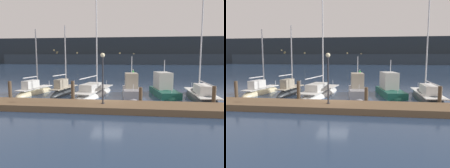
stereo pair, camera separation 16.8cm
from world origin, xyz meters
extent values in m
plane|color=navy|center=(0.00, 0.00, 0.00)|extent=(400.00, 400.00, 0.00)
cube|color=brown|center=(0.00, -2.10, 0.23)|extent=(24.05, 2.80, 0.45)
cylinder|color=#4C3D2D|center=(-8.12, -0.45, 0.88)|extent=(0.28, 0.28, 1.77)
cylinder|color=#4C3D2D|center=(-2.71, -0.45, 0.93)|extent=(0.28, 0.28, 1.86)
cylinder|color=#4C3D2D|center=(2.71, -0.45, 0.72)|extent=(0.28, 0.28, 1.44)
cylinder|color=#4C3D2D|center=(8.12, -0.45, 0.81)|extent=(0.28, 0.28, 1.62)
ellipsoid|color=beige|center=(-8.10, 3.91, 0.00)|extent=(2.28, 5.80, 1.27)
cube|color=silver|center=(-8.10, 3.91, 0.59)|extent=(1.91, 4.87, 0.08)
cube|color=silver|center=(-8.22, 3.24, 1.04)|extent=(1.10, 1.92, 0.82)
cylinder|color=silver|center=(-8.03, 4.35, 3.60)|extent=(0.12, 0.12, 6.02)
cylinder|color=silver|center=(-8.21, 3.26, 1.76)|extent=(0.46, 2.20, 0.09)
cylinder|color=silver|center=(-7.67, 6.47, 0.84)|extent=(0.04, 0.04, 0.50)
ellipsoid|color=#2D3338|center=(-5.01, 4.05, 0.00)|extent=(1.99, 5.17, 1.24)
cube|color=#A39984|center=(-5.01, 4.05, 0.68)|extent=(1.67, 4.34, 0.08)
cube|color=#A39984|center=(-5.10, 3.45, 1.15)|extent=(0.97, 1.71, 0.87)
cylinder|color=silver|center=(-4.94, 4.44, 3.80)|extent=(0.12, 0.12, 6.25)
cylinder|color=silver|center=(-5.14, 3.20, 2.00)|extent=(0.49, 2.49, 0.09)
cylinder|color=silver|center=(-4.64, 6.33, 0.93)|extent=(0.04, 0.04, 0.50)
ellipsoid|color=white|center=(-1.83, 3.95, 0.00)|extent=(3.41, 8.71, 1.23)
cube|color=silver|center=(-1.83, 3.95, 0.58)|extent=(2.86, 7.32, 0.08)
cube|color=silver|center=(-2.00, 2.95, 0.94)|extent=(1.66, 2.88, 0.64)
cylinder|color=silver|center=(-1.72, 4.62, 5.18)|extent=(0.12, 0.12, 9.20)
cylinder|color=silver|center=(-2.06, 2.54, 1.89)|extent=(0.77, 4.18, 0.09)
cylinder|color=silver|center=(-1.20, 7.81, 0.83)|extent=(0.04, 0.04, 0.50)
ellipsoid|color=gray|center=(1.88, 3.09, 0.00)|extent=(2.19, 4.86, 1.14)
cube|color=gray|center=(1.88, 3.09, 0.44)|extent=(2.01, 4.38, 0.87)
cube|color=#A39984|center=(1.82, 3.56, 1.56)|extent=(1.37, 2.18, 1.37)
cube|color=black|center=(1.72, 4.49, 1.76)|extent=(1.03, 0.38, 0.61)
cylinder|color=silver|center=(1.87, 3.18, 3.04)|extent=(0.07, 0.07, 1.59)
cylinder|color=silver|center=(2.10, 1.13, 1.17)|extent=(0.04, 0.04, 0.60)
ellipsoid|color=#195647|center=(5.03, 4.42, 0.00)|extent=(2.92, 5.92, 1.37)
cube|color=#195647|center=(5.03, 4.42, 0.31)|extent=(2.67, 5.33, 0.62)
cube|color=silver|center=(4.93, 4.98, 1.44)|extent=(1.76, 2.68, 1.64)
cube|color=black|center=(4.74, 6.10, 1.69)|extent=(1.23, 0.50, 0.73)
cylinder|color=silver|center=(5.01, 4.53, 2.88)|extent=(0.07, 0.07, 1.23)
cylinder|color=silver|center=(5.42, 2.08, 0.92)|extent=(0.04, 0.04, 0.60)
ellipsoid|color=#2D3338|center=(8.11, 3.04, 0.00)|extent=(2.15, 7.98, 1.65)
cube|color=silver|center=(8.11, 3.04, 0.57)|extent=(1.80, 6.70, 0.08)
cube|color=silver|center=(8.10, 2.09, 1.01)|extent=(1.26, 2.56, 0.80)
cylinder|color=silver|center=(8.12, 3.68, 5.94)|extent=(0.12, 0.12, 10.75)
cylinder|color=silver|center=(8.10, 1.76, 1.60)|extent=(0.14, 3.83, 0.09)
cylinder|color=silver|center=(8.16, 6.70, 0.82)|extent=(0.04, 0.04, 0.50)
cylinder|color=green|center=(1.56, 18.77, 0.08)|extent=(1.36, 1.36, 0.16)
cylinder|color=green|center=(1.56, 18.77, 0.65)|extent=(0.91, 0.91, 0.98)
cone|color=green|center=(1.56, 18.77, 1.39)|extent=(0.64, 0.64, 0.50)
sphere|color=#F9EAB7|center=(1.56, 18.77, 1.69)|extent=(0.16, 0.16, 0.16)
cylinder|color=#2D2D33|center=(0.03, -2.15, 0.48)|extent=(0.24, 0.24, 0.06)
cylinder|color=#2D2D33|center=(0.03, -2.15, 2.13)|extent=(0.10, 0.10, 3.24)
sphere|color=#F9EAB7|center=(0.03, -2.15, 3.89)|extent=(0.32, 0.32, 0.32)
cube|color=#232B33|center=(0.00, 111.15, 7.33)|extent=(240.00, 16.00, 14.66)
cube|color=#2C363F|center=(-0.03, 101.15, 2.69)|extent=(144.00, 10.00, 5.37)
cube|color=#F4DB8C|center=(42.51, 103.10, 2.46)|extent=(0.80, 0.10, 0.80)
cube|color=#F4DB8C|center=(-8.14, 103.10, 6.02)|extent=(0.80, 0.10, 0.80)
cube|color=#F4DB8C|center=(-21.86, 103.10, 4.20)|extent=(0.80, 0.10, 0.80)
cube|color=#F4DB8C|center=(-0.56, 103.10, 5.49)|extent=(0.80, 0.10, 0.80)
cube|color=#F4DB8C|center=(-44.10, 103.10, 6.30)|extent=(0.80, 0.10, 0.80)
cube|color=#F4DB8C|center=(-43.83, 103.10, 6.59)|extent=(0.80, 0.10, 0.80)
cube|color=#F4DB8C|center=(32.80, 103.10, 4.46)|extent=(0.80, 0.10, 0.80)
cube|color=#F4DB8C|center=(-32.24, 103.10, 6.20)|extent=(0.80, 0.10, 0.80)
cube|color=#F4DB8C|center=(-56.10, 103.10, 1.18)|extent=(0.80, 0.10, 0.80)
cube|color=#F4DB8C|center=(-45.82, 103.10, 7.79)|extent=(0.80, 0.10, 0.80)
cube|color=#F4DB8C|center=(-52.83, 103.10, 4.17)|extent=(0.80, 0.10, 0.80)
cube|color=#F4DB8C|center=(-10.45, 103.10, 3.74)|extent=(0.80, 0.10, 0.80)
camera|label=1|loc=(2.57, -17.26, 3.74)|focal=35.00mm
camera|label=2|loc=(2.74, -17.24, 3.74)|focal=35.00mm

